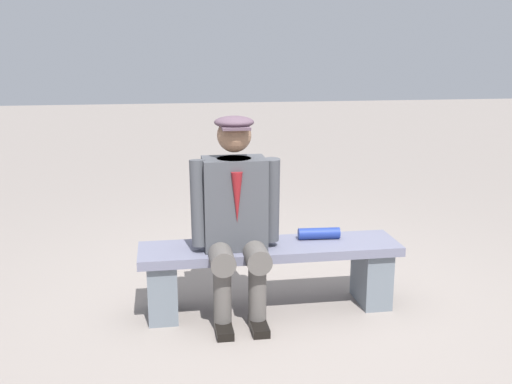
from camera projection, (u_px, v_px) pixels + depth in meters
name	position (u px, v px, depth m)	size (l,w,h in m)	color
ground_plane	(270.00, 308.00, 3.94)	(30.00, 30.00, 0.00)	gray
bench	(270.00, 267.00, 3.87)	(1.66, 0.40, 0.44)	slate
seated_man	(236.00, 213.00, 3.69)	(0.56, 0.55, 1.27)	#44464B
rolled_magazine	(319.00, 233.00, 3.94)	(0.08, 0.08, 0.27)	navy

